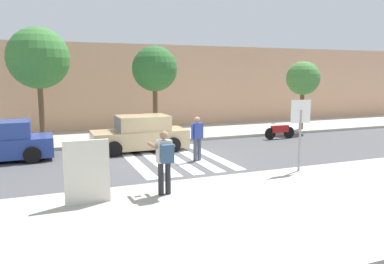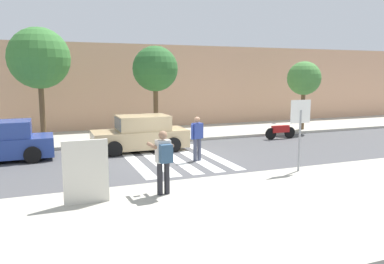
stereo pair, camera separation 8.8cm
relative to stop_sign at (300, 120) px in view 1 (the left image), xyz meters
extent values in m
plane|color=#4C4C4F|center=(-3.07, 3.62, -1.86)|extent=(120.00, 120.00, 0.00)
cube|color=#B2AD9E|center=(-3.07, -2.58, -1.79)|extent=(60.00, 6.00, 0.14)
cube|color=#B2AD9E|center=(-3.07, 9.62, -1.79)|extent=(60.00, 4.80, 0.14)
cube|color=tan|center=(-3.07, 14.02, 0.69)|extent=(56.00, 4.00, 5.11)
cube|color=silver|center=(-4.67, 3.82, -1.85)|extent=(0.44, 5.20, 0.01)
cube|color=silver|center=(-3.87, 3.82, -1.85)|extent=(0.44, 5.20, 0.01)
cube|color=silver|center=(-3.07, 3.82, -1.85)|extent=(0.44, 5.20, 0.01)
cube|color=silver|center=(-2.27, 3.82, -1.85)|extent=(0.44, 5.20, 0.01)
cube|color=silver|center=(-1.47, 3.82, -1.85)|extent=(0.44, 5.20, 0.01)
cylinder|color=gray|center=(0.00, -0.01, -0.70)|extent=(0.07, 0.07, 2.04)
cube|color=white|center=(0.00, 0.00, 0.27)|extent=(0.76, 0.03, 0.76)
cube|color=red|center=(0.00, 0.02, 0.27)|extent=(0.66, 0.02, 0.66)
cylinder|color=#232328|center=(-5.02, -0.75, -1.28)|extent=(0.15, 0.15, 0.88)
cylinder|color=#232328|center=(-4.82, -0.74, -1.28)|extent=(0.15, 0.15, 0.88)
cube|color=silver|center=(-4.92, -0.75, -0.54)|extent=(0.39, 0.26, 0.60)
sphere|color=#A37556|center=(-4.92, -0.75, -0.11)|extent=(0.23, 0.23, 0.23)
cylinder|color=#A37556|center=(-5.17, -0.54, -0.40)|extent=(0.13, 0.58, 0.10)
cylinder|color=#A37556|center=(-4.69, -0.51, -0.40)|extent=(0.13, 0.58, 0.10)
cube|color=black|center=(-4.94, -0.35, -0.37)|extent=(0.15, 0.11, 0.10)
cube|color=#335170|center=(-4.90, -0.98, -0.56)|extent=(0.33, 0.22, 0.48)
cylinder|color=#474C60|center=(-2.46, 3.12, -1.42)|extent=(0.15, 0.15, 0.88)
cylinder|color=#474C60|center=(-2.27, 3.17, -1.42)|extent=(0.15, 0.15, 0.88)
cube|color=#33479E|center=(-2.36, 3.14, -0.68)|extent=(0.43, 0.33, 0.60)
sphere|color=#A37556|center=(-2.36, 3.14, -0.25)|extent=(0.23, 0.23, 0.23)
cylinder|color=#33479E|center=(-2.60, 3.08, -0.70)|extent=(0.10, 0.10, 0.58)
cylinder|color=#33479E|center=(-2.13, 3.21, -0.70)|extent=(0.10, 0.10, 0.58)
cube|color=#284293|center=(-9.44, 5.92, -0.63)|extent=(2.20, 1.56, 0.64)
cube|color=slate|center=(-8.47, 5.92, -0.63)|extent=(0.10, 1.50, 0.51)
cylinder|color=black|center=(-8.32, 5.07, -1.54)|extent=(0.64, 0.22, 0.64)
cylinder|color=black|center=(-8.32, 6.77, -1.54)|extent=(0.64, 0.22, 0.64)
cube|color=tan|center=(-3.97, 5.92, -1.33)|extent=(4.10, 1.70, 0.76)
cube|color=tan|center=(-3.82, 5.92, -0.63)|extent=(2.20, 1.56, 0.64)
cube|color=slate|center=(-4.89, 5.92, -0.63)|extent=(0.10, 1.50, 0.54)
cube|color=slate|center=(-2.85, 5.92, -0.63)|extent=(0.10, 1.50, 0.51)
cylinder|color=black|center=(-5.24, 5.07, -1.54)|extent=(0.64, 0.22, 0.64)
cylinder|color=black|center=(-5.24, 6.77, -1.54)|extent=(0.64, 0.22, 0.64)
cylinder|color=black|center=(-2.70, 5.07, -1.54)|extent=(0.64, 0.22, 0.64)
cylinder|color=black|center=(-2.70, 6.77, -1.54)|extent=(0.64, 0.22, 0.64)
cylinder|color=black|center=(2.98, 6.22, -1.56)|extent=(0.60, 0.10, 0.60)
cylinder|color=black|center=(4.14, 6.22, -1.56)|extent=(0.60, 0.10, 0.60)
cube|color=#B21919|center=(3.56, 6.22, -1.34)|extent=(1.00, 0.20, 0.36)
cylinder|color=gray|center=(3.04, 6.22, -1.01)|extent=(0.04, 0.60, 0.04)
cylinder|color=brown|center=(-7.92, 8.66, -0.18)|extent=(0.24, 0.24, 3.09)
sphere|color=#387533|center=(-7.92, 8.66, 2.20)|extent=(2.79, 2.79, 2.79)
cylinder|color=brown|center=(-2.56, 8.28, -0.32)|extent=(0.24, 0.24, 2.79)
sphere|color=#2D662D|center=(-2.56, 8.28, 1.75)|extent=(2.27, 2.27, 2.27)
cylinder|color=brown|center=(6.19, 7.88, -0.52)|extent=(0.24, 0.24, 2.40)
sphere|color=#47843D|center=(6.19, 7.88, 1.26)|extent=(1.93, 1.93, 1.93)
cube|color=beige|center=(-6.90, -0.71, -0.92)|extent=(1.10, 0.10, 1.60)
cube|color=pink|center=(-6.90, -0.65, -0.92)|extent=(0.96, 0.02, 1.46)
camera|label=1|loc=(-7.79, -10.01, 1.47)|focal=35.00mm
camera|label=2|loc=(-7.71, -10.04, 1.47)|focal=35.00mm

